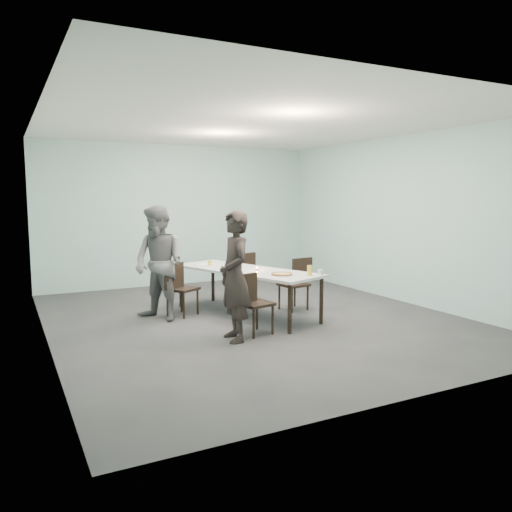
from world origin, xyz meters
name	(u,v)px	position (x,y,z in m)	size (l,w,h in m)	color
ground	(253,318)	(0.00, 0.00, 0.00)	(7.00, 7.00, 0.00)	#333335
room_shell	(253,189)	(0.00, 0.00, 2.03)	(6.02, 7.02, 3.01)	#A7D2CD
table	(246,273)	(0.00, 0.24, 0.69)	(1.71, 2.75, 0.75)	white
chair_near_left	(251,299)	(-0.46, -0.84, 0.50)	(0.65, 0.50, 0.87)	black
chair_far_left	(179,285)	(-0.99, 0.65, 0.50)	(0.64, 0.57, 0.87)	black
chair_near_right	(297,280)	(0.96, 0.23, 0.50)	(0.64, 0.47, 0.87)	black
chair_far_right	(242,273)	(0.44, 1.31, 0.50)	(0.65, 0.52, 0.87)	black
diner_near	(235,276)	(-0.76, -0.97, 0.86)	(0.63, 0.41, 1.73)	black
diner_far	(159,263)	(-1.33, 0.55, 0.89)	(0.86, 0.67, 1.77)	slate
pizza	(282,274)	(0.19, -0.58, 0.77)	(0.34, 0.34, 0.04)	white
side_plate	(280,272)	(0.34, -0.27, 0.76)	(0.18, 0.18, 0.01)	white
beer_glass	(310,271)	(0.55, -0.77, 0.82)	(0.08, 0.08, 0.15)	gold
water_tumbler	(320,272)	(0.70, -0.83, 0.80)	(0.08, 0.08, 0.09)	silver
tealight	(257,269)	(0.09, 0.04, 0.77)	(0.06, 0.06, 0.05)	silver
amber_tumbler	(210,263)	(-0.35, 0.91, 0.79)	(0.07, 0.07, 0.08)	gold
menu	(205,264)	(-0.39, 1.05, 0.75)	(0.30, 0.22, 0.01)	silver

